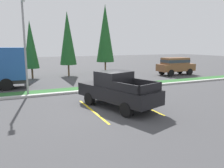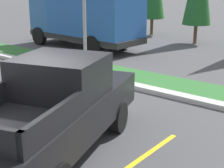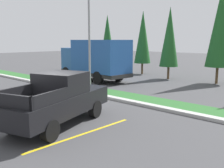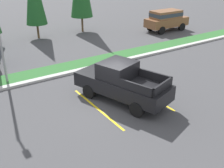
% 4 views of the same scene
% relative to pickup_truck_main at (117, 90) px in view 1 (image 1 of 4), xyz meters
% --- Properties ---
extents(ground_plane, '(120.00, 120.00, 0.00)m').
position_rel_pickup_truck_main_xyz_m(ground_plane, '(-0.68, -0.16, -1.04)').
color(ground_plane, '#424244').
extents(parking_line_near, '(0.12, 4.80, 0.01)m').
position_rel_pickup_truck_main_xyz_m(parking_line_near, '(-1.53, -0.05, -1.04)').
color(parking_line_near, yellow).
rests_on(parking_line_near, ground).
extents(parking_line_far, '(0.12, 4.80, 0.01)m').
position_rel_pickup_truck_main_xyz_m(parking_line_far, '(1.57, -0.05, -1.04)').
color(parking_line_far, yellow).
rests_on(parking_line_far, ground).
extents(curb_strip, '(56.00, 0.40, 0.15)m').
position_rel_pickup_truck_main_xyz_m(curb_strip, '(-0.68, 4.84, -0.97)').
color(curb_strip, '#B2B2AD').
rests_on(curb_strip, ground).
extents(grass_median, '(56.00, 1.80, 0.06)m').
position_rel_pickup_truck_main_xyz_m(grass_median, '(-0.68, 5.94, -1.01)').
color(grass_median, '#2D662D').
rests_on(grass_median, ground).
extents(pickup_truck_main, '(3.42, 5.55, 2.10)m').
position_rel_pickup_truck_main_xyz_m(pickup_truck_main, '(0.00, 0.00, 0.00)').
color(pickup_truck_main, black).
rests_on(pickup_truck_main, ground).
extents(suv_distant, '(4.62, 1.99, 2.10)m').
position_rel_pickup_truck_main_xyz_m(suv_distant, '(12.63, 9.86, 0.20)').
color(suv_distant, black).
rests_on(suv_distant, ground).
extents(street_light, '(0.24, 1.49, 6.57)m').
position_rel_pickup_truck_main_xyz_m(street_light, '(-4.50, 5.58, 2.79)').
color(street_light, gray).
rests_on(street_light, ground).
extents(cypress_tree_center, '(1.61, 1.61, 6.19)m').
position_rel_pickup_truck_main_xyz_m(cypress_tree_center, '(-3.49, 14.06, 2.60)').
color(cypress_tree_center, brown).
rests_on(cypress_tree_center, ground).
extents(cypress_tree_right_inner, '(1.93, 1.93, 7.41)m').
position_rel_pickup_truck_main_xyz_m(cypress_tree_right_inner, '(0.62, 14.46, 3.32)').
color(cypress_tree_right_inner, brown).
rests_on(cypress_tree_right_inner, ground).
extents(cypress_tree_rightmost, '(2.21, 2.21, 8.48)m').
position_rel_pickup_truck_main_xyz_m(cypress_tree_rightmost, '(5.30, 14.41, 3.96)').
color(cypress_tree_rightmost, brown).
rests_on(cypress_tree_rightmost, ground).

